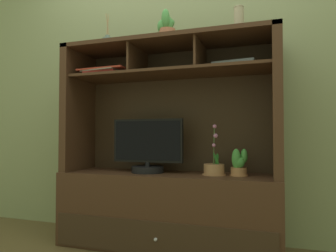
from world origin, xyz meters
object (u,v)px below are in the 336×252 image
ceramic_vase (239,21)px  tv_monitor (148,150)px  magazine_stack_left (107,73)px  diffuser_bottle (107,42)px  potted_fern (239,163)px  media_console (168,183)px  magazine_stack_centre (236,65)px  potted_orchid (214,168)px  potted_succulent (166,28)px

ceramic_vase → tv_monitor: bearing=-176.5°
magazine_stack_left → diffuser_bottle: diffuser_bottle is taller
potted_fern → diffuser_bottle: bearing=179.3°
media_console → tv_monitor: size_ratio=2.92×
media_console → ceramic_vase: (0.51, 0.01, 1.14)m
magazine_stack_centre → magazine_stack_left: bearing=-177.7°
media_console → diffuser_bottle: 1.20m
media_console → potted_fern: 0.53m
magazine_stack_centre → potted_orchid: bearing=-177.7°
potted_fern → ceramic_vase: 0.98m
potted_fern → potted_succulent: size_ratio=0.83×
potted_orchid → diffuser_bottle: 1.28m
tv_monitor → potted_orchid: size_ratio=1.54×
media_console → magazine_stack_left: 0.96m
potted_orchid → media_console: bearing=176.8°
potted_orchid → magazine_stack_left: bearing=-177.7°
media_console → magazine_stack_centre: bearing=-1.5°
media_console → potted_succulent: size_ratio=7.10×
potted_orchid → magazine_stack_centre: bearing=2.3°
media_console → ceramic_vase: size_ratio=7.91×
potted_succulent → ceramic_vase: potted_succulent is taller
magazine_stack_left → magazine_stack_centre: bearing=2.3°
magazine_stack_left → potted_succulent: 0.56m
potted_fern → magazine_stack_centre: size_ratio=0.60×
tv_monitor → potted_fern: 0.66m
magazine_stack_left → potted_succulent: size_ratio=1.78×
media_console → magazine_stack_centre: (0.49, -0.01, 0.83)m
tv_monitor → potted_fern: (0.65, 0.02, -0.09)m
diffuser_bottle → potted_orchid: bearing=-1.7°
media_console → magazine_stack_left: (-0.48, -0.05, 0.83)m
potted_orchid → ceramic_vase: 1.03m
magazine_stack_centre → media_console: bearing=178.5°
media_console → potted_fern: bearing=-0.9°
diffuser_bottle → ceramic_vase: size_ratio=1.37×
media_console → tv_monitor: media_console is taller
diffuser_bottle → tv_monitor: bearing=-6.0°
tv_monitor → potted_succulent: 0.89m
tv_monitor → magazine_stack_left: magazine_stack_left is taller
tv_monitor → potted_succulent: potted_succulent is taller
tv_monitor → potted_orchid: 0.50m
potted_orchid → ceramic_vase: ceramic_vase is taller
tv_monitor → diffuser_bottle: size_ratio=1.97×
potted_orchid → potted_fern: (0.16, 0.01, 0.04)m
media_console → magazine_stack_centre: size_ratio=5.16×
magazine_stack_left → diffuser_bottle: (-0.03, 0.06, 0.26)m
tv_monitor → diffuser_bottle: 0.91m
tv_monitor → ceramic_vase: bearing=3.5°
media_console → magazine_stack_centre: 0.96m
magazine_stack_left → magazine_stack_centre: magazine_stack_left is taller
diffuser_bottle → ceramic_vase: (1.02, 0.00, 0.05)m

